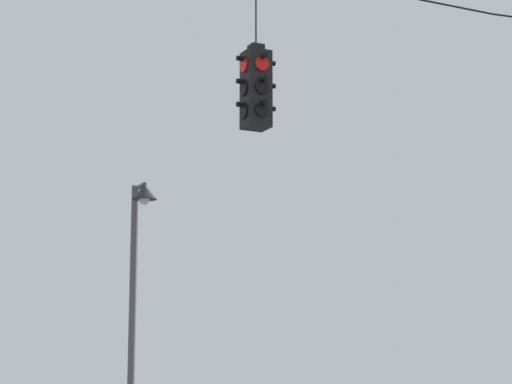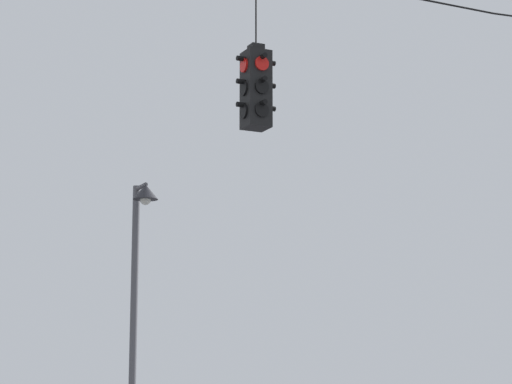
% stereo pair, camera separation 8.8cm
% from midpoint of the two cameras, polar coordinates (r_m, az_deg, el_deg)
% --- Properties ---
extents(traffic_light_near_right_pole, '(0.58, 0.58, 2.43)m').
position_cam_midpoint_polar(traffic_light_near_right_pole, '(13.74, -0.18, 5.95)').
color(traffic_light_near_right_pole, black).
extents(street_lamp, '(0.41, 0.71, 4.92)m').
position_cam_midpoint_polar(street_lamp, '(16.19, -6.97, -4.86)').
color(street_lamp, '#515156').
rests_on(street_lamp, ground_plane).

